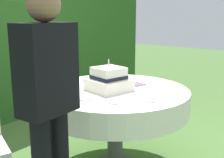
# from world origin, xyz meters

# --- Properties ---
(cake_table) EXTENTS (1.35, 1.35, 0.78)m
(cake_table) POSITION_xyz_m (0.00, 0.00, 0.66)
(cake_table) COLOR #4C4C51
(cake_table) RESTS_ON ground_plane
(wedding_cake) EXTENTS (0.39, 0.39, 0.28)m
(wedding_cake) POSITION_xyz_m (-0.07, 0.02, 0.87)
(wedding_cake) COLOR silver
(wedding_cake) RESTS_ON cake_table
(serving_plate_near) EXTENTS (0.12, 0.12, 0.01)m
(serving_plate_near) POSITION_xyz_m (-0.33, -0.26, 0.78)
(serving_plate_near) COLOR white
(serving_plate_near) RESTS_ON cake_table
(serving_plate_far) EXTENTS (0.11, 0.11, 0.01)m
(serving_plate_far) POSITION_xyz_m (-0.41, -0.02, 0.78)
(serving_plate_far) COLOR white
(serving_plate_far) RESTS_ON cake_table
(serving_plate_left) EXTENTS (0.15, 0.15, 0.01)m
(serving_plate_left) POSITION_xyz_m (-0.11, -0.43, 0.78)
(serving_plate_left) COLOR white
(serving_plate_left) RESTS_ON cake_table
(napkin_stack) EXTENTS (0.16, 0.16, 0.01)m
(napkin_stack) POSITION_xyz_m (0.27, -0.06, 0.78)
(napkin_stack) COLOR #6B4C60
(napkin_stack) RESTS_ON cake_table
(standing_person) EXTENTS (0.38, 0.23, 1.60)m
(standing_person) POSITION_xyz_m (-0.94, -0.22, 0.93)
(standing_person) COLOR black
(standing_person) RESTS_ON ground_plane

